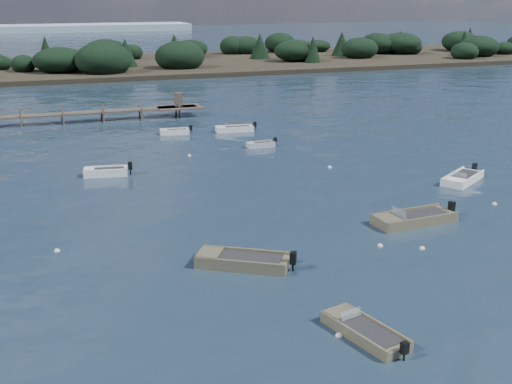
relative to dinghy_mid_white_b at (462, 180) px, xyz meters
name	(u,v)px	position (x,y,z in m)	size (l,w,h in m)	color
ground	(128,102)	(-17.77, 45.80, -0.16)	(400.00, 400.00, 0.00)	#152332
dinghy_mid_white_b	(462,180)	(0.00, 0.00, 0.00)	(4.72, 3.86, 1.21)	white
dinghy_extra_b	(235,130)	(-10.43, 23.31, 0.00)	(4.25, 1.75, 1.19)	white
tender_far_white	(106,173)	(-25.03, 10.89, 0.02)	(3.80, 1.89, 1.27)	white
dinghy_near_olive	(365,333)	(-18.17, -17.64, -0.02)	(2.39, 4.40, 1.05)	#746C4D
dinghy_mid_white_a	(414,220)	(-8.52, -6.52, 0.01)	(5.68, 2.29, 1.32)	#746C4D
dinghy_extra_a	(175,133)	(-16.52, 24.08, -0.01)	(3.29, 1.52, 1.08)	white
tender_far_grey_b	(261,146)	(-10.35, 15.83, -0.02)	(2.89, 1.11, 0.99)	#ACB1B4
dinghy_mid_grey	(243,263)	(-20.61, -9.17, 0.02)	(4.98, 4.07, 1.31)	#746C4D
buoy_a	(339,336)	(-19.17, -17.28, -0.16)	(0.32, 0.32, 0.32)	silver
buoy_b	(422,249)	(-10.49, -10.35, -0.16)	(0.32, 0.32, 0.32)	silver
buoy_c	(57,251)	(-29.59, -3.78, -0.16)	(0.32, 0.32, 0.32)	silver
buoy_d	(494,204)	(-1.40, -5.29, -0.16)	(0.32, 0.32, 0.32)	silver
buoy_e	(189,156)	(-17.38, 14.75, -0.16)	(0.32, 0.32, 0.32)	silver
buoy_extra_a	(330,168)	(-7.59, 7.07, -0.16)	(0.32, 0.32, 0.32)	silver
buoy_extra_b	(380,246)	(-12.47, -9.19, -0.16)	(0.32, 0.32, 0.32)	silver
far_headland	(221,54)	(7.23, 85.80, 1.81)	(190.00, 40.00, 5.80)	black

